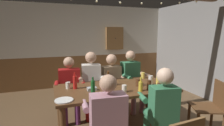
# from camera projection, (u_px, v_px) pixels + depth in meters

# --- Properties ---
(back_wall_upper) EXTENTS (5.29, 0.12, 1.51)m
(back_wall_upper) POSITION_uv_depth(u_px,v_px,m) (82.00, 31.00, 5.44)
(back_wall_upper) COLOR beige
(back_wall_wainscot) EXTENTS (5.29, 0.12, 0.93)m
(back_wall_wainscot) POSITION_uv_depth(u_px,v_px,m) (83.00, 70.00, 5.64)
(back_wall_wainscot) COLOR brown
(back_wall_wainscot) RESTS_ON ground_plane
(dining_table) EXTENTS (1.90, 0.97, 0.76)m
(dining_table) POSITION_uv_depth(u_px,v_px,m) (115.00, 93.00, 2.94)
(dining_table) COLOR brown
(dining_table) RESTS_ON ground_plane
(person_0) EXTENTS (0.56, 0.53, 1.18)m
(person_0) POSITION_uv_depth(u_px,v_px,m) (70.00, 86.00, 3.38)
(person_0) COLOR #AD1919
(person_0) RESTS_ON ground_plane
(person_1) EXTENTS (0.54, 0.56, 1.27)m
(person_1) POSITION_uv_depth(u_px,v_px,m) (92.00, 81.00, 3.52)
(person_1) COLOR silver
(person_1) RESTS_ON ground_plane
(person_2) EXTENTS (0.52, 0.54, 1.20)m
(person_2) POSITION_uv_depth(u_px,v_px,m) (113.00, 81.00, 3.66)
(person_2) COLOR #997F60
(person_2) RESTS_ON ground_plane
(person_3) EXTENTS (0.54, 0.54, 1.26)m
(person_3) POSITION_uv_depth(u_px,v_px,m) (132.00, 78.00, 3.81)
(person_3) COLOR #33724C
(person_3) RESTS_ON ground_plane
(person_4) EXTENTS (0.58, 0.54, 1.17)m
(person_4) POSITION_uv_depth(u_px,v_px,m) (107.00, 116.00, 2.15)
(person_4) COLOR #B78493
(person_4) RESTS_ON ground_plane
(person_5) EXTENTS (0.52, 0.56, 1.20)m
(person_5) POSITION_uv_depth(u_px,v_px,m) (161.00, 106.00, 2.41)
(person_5) COLOR #33724C
(person_5) RESTS_ON ground_plane
(chair_empty_near_left) EXTENTS (0.58, 0.58, 0.88)m
(chair_empty_near_left) POSITION_uv_depth(u_px,v_px,m) (212.00, 106.00, 2.86)
(chair_empty_near_left) COLOR brown
(chair_empty_near_left) RESTS_ON ground_plane
(table_candle) EXTENTS (0.04, 0.04, 0.08)m
(table_candle) POSITION_uv_depth(u_px,v_px,m) (139.00, 82.00, 3.09)
(table_candle) COLOR #F9E08C
(table_candle) RESTS_ON dining_table
(condiment_caddy) EXTENTS (0.14, 0.10, 0.05)m
(condiment_caddy) POSITION_uv_depth(u_px,v_px,m) (92.00, 89.00, 2.75)
(condiment_caddy) COLOR #B2B7BC
(condiment_caddy) RESTS_ON dining_table
(plate_0) EXTENTS (0.24, 0.24, 0.01)m
(plate_0) POSITION_uv_depth(u_px,v_px,m) (64.00, 100.00, 2.33)
(plate_0) COLOR white
(plate_0) RESTS_ON dining_table
(bottle_0) EXTENTS (0.06, 0.06, 0.21)m
(bottle_0) POSITION_uv_depth(u_px,v_px,m) (141.00, 86.00, 2.71)
(bottle_0) COLOR gold
(bottle_0) RESTS_ON dining_table
(bottle_1) EXTENTS (0.07, 0.07, 0.25)m
(bottle_1) POSITION_uv_depth(u_px,v_px,m) (108.00, 80.00, 2.98)
(bottle_1) COLOR #593314
(bottle_1) RESTS_ON dining_table
(bottle_2) EXTENTS (0.06, 0.06, 0.27)m
(bottle_2) POSITION_uv_depth(u_px,v_px,m) (93.00, 88.00, 2.49)
(bottle_2) COLOR #195923
(bottle_2) RESTS_ON dining_table
(bottle_3) EXTENTS (0.06, 0.06, 0.27)m
(bottle_3) POSITION_uv_depth(u_px,v_px,m) (75.00, 82.00, 2.82)
(bottle_3) COLOR red
(bottle_3) RESTS_ON dining_table
(pint_glass_0) EXTENTS (0.07, 0.07, 0.10)m
(pint_glass_0) POSITION_uv_depth(u_px,v_px,m) (68.00, 85.00, 2.83)
(pint_glass_0) COLOR white
(pint_glass_0) RESTS_ON dining_table
(pint_glass_1) EXTENTS (0.07, 0.07, 0.11)m
(pint_glass_1) POSITION_uv_depth(u_px,v_px,m) (124.00, 89.00, 2.67)
(pint_glass_1) COLOR white
(pint_glass_1) RESTS_ON dining_table
(pint_glass_2) EXTENTS (0.07, 0.07, 0.16)m
(pint_glass_2) POSITION_uv_depth(u_px,v_px,m) (166.00, 84.00, 2.80)
(pint_glass_2) COLOR #E5C64C
(pint_glass_2) RESTS_ON dining_table
(pint_glass_3) EXTENTS (0.07, 0.07, 0.16)m
(pint_glass_3) POSITION_uv_depth(u_px,v_px,m) (151.00, 80.00, 3.04)
(pint_glass_3) COLOR white
(pint_glass_3) RESTS_ON dining_table
(pint_glass_4) EXTENTS (0.06, 0.06, 0.11)m
(pint_glass_4) POSITION_uv_depth(u_px,v_px,m) (159.00, 86.00, 2.76)
(pint_glass_4) COLOR #4C2D19
(pint_glass_4) RESTS_ON dining_table
(pint_glass_5) EXTENTS (0.07, 0.07, 0.15)m
(pint_glass_5) POSITION_uv_depth(u_px,v_px,m) (158.00, 81.00, 3.03)
(pint_glass_5) COLOR #E5C64C
(pint_glass_5) RESTS_ON dining_table
(pint_glass_6) EXTENTS (0.07, 0.07, 0.12)m
(pint_glass_6) POSITION_uv_depth(u_px,v_px,m) (143.00, 75.00, 3.47)
(pint_glass_6) COLOR #E5C64C
(pint_glass_6) RESTS_ON dining_table
(pint_glass_7) EXTENTS (0.07, 0.07, 0.15)m
(pint_glass_7) POSITION_uv_depth(u_px,v_px,m) (149.00, 85.00, 2.79)
(pint_glass_7) COLOR #4C2D19
(pint_glass_7) RESTS_ON dining_table
(pint_glass_8) EXTENTS (0.08, 0.08, 0.12)m
(pint_glass_8) POSITION_uv_depth(u_px,v_px,m) (138.00, 82.00, 2.97)
(pint_glass_8) COLOR #4C2D19
(pint_glass_8) RESTS_ON dining_table
(wall_dart_cabinet) EXTENTS (0.56, 0.15, 0.70)m
(wall_dart_cabinet) POSITION_uv_depth(u_px,v_px,m) (115.00, 38.00, 5.69)
(wall_dart_cabinet) COLOR brown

